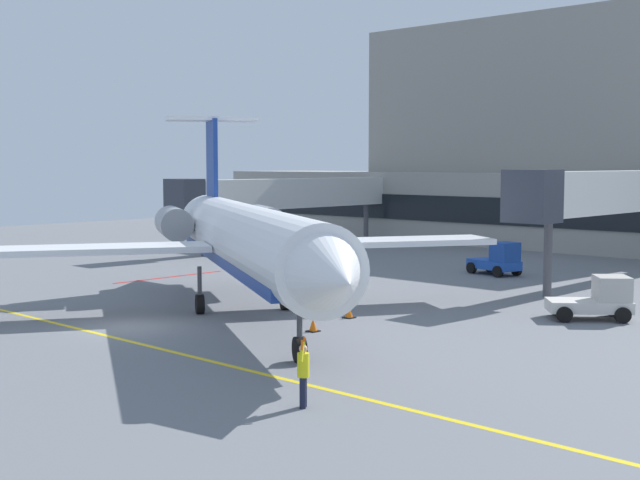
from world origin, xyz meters
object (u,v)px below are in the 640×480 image
(pushback_tractor, at_px, (598,299))
(marshaller, at_px, (303,372))
(baggage_tug, at_px, (498,260))
(regional_jet, at_px, (245,239))

(pushback_tractor, xyz_separation_m, marshaller, (0.39, -18.91, 0.12))
(baggage_tug, xyz_separation_m, pushback_tractor, (11.46, -10.19, -0.05))
(baggage_tug, height_order, marshaller, baggage_tug)
(marshaller, bearing_deg, regional_jet, 144.39)
(pushback_tractor, height_order, marshaller, marshaller)
(baggage_tug, distance_m, pushback_tractor, 15.33)
(baggage_tug, relative_size, marshaller, 1.82)
(pushback_tractor, bearing_deg, baggage_tug, 138.36)
(regional_jet, bearing_deg, marshaller, -35.61)
(regional_jet, bearing_deg, pushback_tractor, 38.80)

